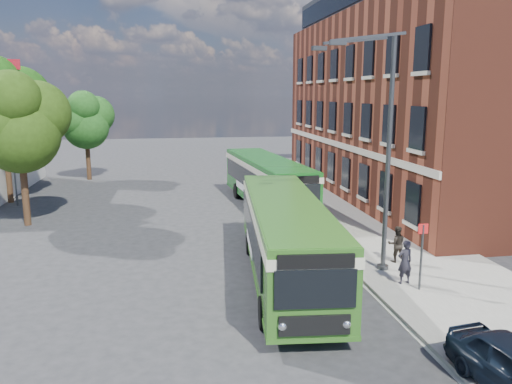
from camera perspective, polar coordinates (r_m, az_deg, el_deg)
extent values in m
plane|color=#2B2B2E|center=(20.88, -1.36, -8.10)|extent=(120.00, 120.00, 0.00)
cube|color=gray|center=(29.98, 9.80, -2.12)|extent=(6.00, 48.00, 0.15)
cube|color=beige|center=(29.15, 4.12, -2.51)|extent=(0.12, 48.00, 0.01)
cube|color=maroon|center=(35.70, 18.78, 9.17)|extent=(12.00, 26.00, 12.00)
cube|color=beige|center=(33.45, 9.32, 5.39)|extent=(0.12, 26.00, 0.35)
cylinder|color=#36383B|center=(34.03, -26.23, 6.01)|extent=(0.10, 0.10, 9.00)
cube|color=maroon|center=(33.86, -26.09, 12.97)|extent=(0.90, 0.02, 0.60)
cylinder|color=#36383B|center=(20.38, 14.27, -8.49)|extent=(0.44, 0.44, 0.30)
cylinder|color=#36383B|center=(19.38, 14.89, 3.72)|extent=(0.18, 0.18, 9.00)
cube|color=#36383B|center=(18.30, 12.70, 16.90)|extent=(2.58, 0.46, 0.37)
cube|color=#36383B|center=(19.41, 11.32, 16.61)|extent=(2.58, 0.46, 0.37)
cube|color=#36383B|center=(17.40, 9.35, 16.50)|extent=(0.55, 0.22, 0.16)
cube|color=#36383B|center=(19.46, 7.23, 15.98)|extent=(0.55, 0.22, 0.16)
cylinder|color=#36383B|center=(18.34, 18.35, -7.33)|extent=(0.08, 0.08, 2.50)
cube|color=red|center=(18.03, 18.56, -4.01)|extent=(0.35, 0.04, 0.35)
cube|color=#2F631E|center=(18.72, 3.40, -4.71)|extent=(3.57, 11.89, 2.45)
cube|color=#2F631E|center=(19.11, 3.35, -8.39)|extent=(3.62, 11.93, 0.14)
cube|color=black|center=(18.85, -0.59, -4.18)|extent=(1.00, 9.87, 1.10)
cube|color=black|center=(19.17, 7.09, -4.00)|extent=(1.00, 9.87, 1.10)
cube|color=beige|center=(18.51, 3.43, -2.25)|extent=(3.64, 11.95, 0.32)
cube|color=#2F631E|center=(18.43, 3.44, -1.16)|extent=(3.46, 11.78, 0.12)
cube|color=black|center=(13.16, 6.81, -10.97)|extent=(2.15, 0.28, 1.05)
cube|color=black|center=(12.89, 6.89, -7.89)|extent=(2.00, 0.26, 0.38)
cube|color=black|center=(13.56, 6.72, -14.90)|extent=(1.90, 0.26, 0.55)
sphere|color=silver|center=(13.45, 3.01, -15.06)|extent=(0.26, 0.26, 0.26)
sphere|color=silver|center=(13.75, 10.30, -14.62)|extent=(0.26, 0.26, 0.26)
cube|color=black|center=(24.34, 1.60, -0.41)|extent=(2.00, 0.26, 0.90)
cube|color=white|center=(19.73, -0.74, -5.74)|extent=(0.34, 3.19, 0.45)
cylinder|color=black|center=(15.25, 0.90, -13.61)|extent=(0.37, 1.02, 1.00)
cylinder|color=black|center=(15.61, 9.72, -13.16)|extent=(0.37, 1.02, 1.00)
cylinder|color=black|center=(21.89, -0.74, -5.80)|extent=(0.37, 1.02, 1.00)
cylinder|color=black|center=(22.14, 5.34, -5.65)|extent=(0.37, 1.02, 1.00)
cube|color=#135818|center=(30.48, 1.22, 1.52)|extent=(3.62, 12.03, 2.45)
cube|color=#135818|center=(30.72, 1.21, -0.82)|extent=(3.67, 12.08, 0.14)
cube|color=black|center=(30.42, -1.26, 1.74)|extent=(1.04, 10.01, 1.10)
cube|color=black|center=(31.12, 3.33, 1.94)|extent=(1.04, 10.01, 1.10)
cube|color=beige|center=(30.35, 1.22, 3.06)|extent=(3.69, 12.10, 0.32)
cube|color=#135818|center=(30.31, 1.23, 3.73)|extent=(3.51, 11.92, 0.12)
cube|color=black|center=(24.88, 5.04, -0.31)|extent=(2.15, 0.29, 1.05)
cube|color=black|center=(24.74, 5.07, 1.38)|extent=(2.00, 0.27, 0.38)
cube|color=black|center=(25.09, 5.01, -2.56)|extent=(1.90, 0.26, 0.55)
sphere|color=silver|center=(24.84, 3.14, -2.67)|extent=(0.26, 0.26, 0.26)
sphere|color=silver|center=(25.41, 6.79, -2.42)|extent=(0.26, 0.26, 0.26)
cube|color=black|center=(36.14, -1.41, 3.41)|extent=(2.00, 0.27, 0.90)
cube|color=white|center=(31.22, -1.57, 0.59)|extent=(0.35, 3.19, 0.45)
cylinder|color=black|center=(26.54, 1.26, -2.75)|extent=(0.37, 1.02, 1.00)
cylinder|color=black|center=(27.27, 5.99, -2.43)|extent=(0.37, 1.02, 1.00)
cylinder|color=black|center=(33.40, -2.21, 0.15)|extent=(0.37, 1.02, 1.00)
cylinder|color=black|center=(33.98, 1.64, 0.34)|extent=(0.37, 1.02, 1.00)
imported|color=black|center=(18.84, 16.65, -7.67)|extent=(0.64, 0.47, 1.61)
imported|color=black|center=(21.12, 15.77, -5.75)|extent=(0.82, 0.70, 1.49)
cylinder|color=#351F13|center=(28.95, -24.88, -0.15)|extent=(0.36, 0.36, 3.44)
sphere|color=#253E0E|center=(28.56, -25.39, 6.01)|extent=(4.07, 4.07, 4.07)
sphere|color=#253E0E|center=(28.91, -23.72, 8.22)|extent=(3.44, 3.44, 3.44)
sphere|color=#253E0E|center=(28.20, -27.18, 7.08)|extent=(3.13, 3.13, 3.13)
sphere|color=#253E0E|center=(27.73, -26.14, 9.56)|extent=(2.82, 2.82, 2.82)
cylinder|color=#351F13|center=(35.52, -26.46, 2.02)|extent=(0.36, 0.36, 3.91)
sphere|color=#17400E|center=(35.20, -26.96, 7.75)|extent=(4.63, 4.63, 4.63)
sphere|color=#17400E|center=(35.60, -25.41, 9.77)|extent=(3.91, 3.91, 3.91)
cylinder|color=#351F13|center=(42.68, -18.61, 3.38)|extent=(0.36, 0.36, 3.05)
sphere|color=#1C4A17|center=(42.42, -18.85, 7.09)|extent=(3.60, 3.60, 3.60)
sphere|color=#1C4A17|center=(42.81, -17.88, 8.39)|extent=(3.05, 3.05, 3.05)
sphere|color=#1C4A17|center=(42.01, -19.85, 7.75)|extent=(2.77, 2.77, 2.77)
sphere|color=#1C4A17|center=(41.66, -19.14, 9.21)|extent=(2.50, 2.50, 2.50)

